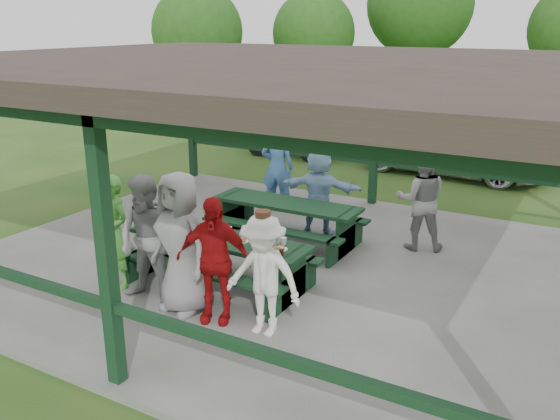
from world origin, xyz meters
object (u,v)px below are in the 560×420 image
Objects in this scene: picnic_table_near at (220,254)px; farm_trailer at (296,133)px; spectator_lblue at (319,191)px; contestant_green at (113,233)px; picnic_table_far at (286,217)px; contestant_grey_mid at (181,243)px; contestant_grey_left at (148,240)px; spectator_grey at (421,200)px; spectator_blue at (277,167)px; contestant_red at (214,260)px; contestant_white_fedora at (263,275)px; pickup_truck at (457,148)px.

farm_trailer reaches higher than picnic_table_near.
picnic_table_near is 2.75m from spectator_lblue.
picnic_table_far is at bearing 72.52° from contestant_green.
contestant_grey_mid is at bearing -89.38° from picnic_table_far.
contestant_grey_left is at bearing -0.81° from contestant_green.
spectator_grey reaches higher than contestant_green.
picnic_table_near is 1.44× the size of contestant_grey_mid.
spectator_lblue is 1.58m from spectator_blue.
spectator_lblue is at bearing -15.11° from spectator_grey.
spectator_blue is (-1.06, 3.54, 0.44)m from picnic_table_near.
farm_trailer is (-2.40, 5.33, -0.37)m from spectator_blue.
picnic_table_near is at bearing 55.66° from contestant_grey_left.
contestant_grey_left is 1.04× the size of spectator_grey.
contestant_green is at bearing 157.55° from contestant_red.
spectator_grey is at bearing 23.14° from picnic_table_far.
spectator_blue is at bearing 115.50° from contestant_white_fedora.
contestant_white_fedora is at bearing -18.08° from contestant_red.
contestant_white_fedora is at bearing -63.96° from farm_trailer.
farm_trailer is (-4.03, 9.80, -0.29)m from contestant_red.
contestant_grey_mid reaches higher than contestant_green.
spectator_blue reaches higher than pickup_truck.
picnic_table_far is 2.32m from spectator_grey.
spectator_blue reaches higher than picnic_table_near.
farm_trailer reaches higher than picnic_table_far.
contestant_green is 4.36m from spectator_blue.
picnic_table_near is 1.04m from contestant_grey_mid.
spectator_grey is (2.64, 3.82, -0.03)m from contestant_grey_left.
spectator_lblue is 0.43× the size of farm_trailer.
picnic_table_far is (0.01, 2.00, -0.00)m from picnic_table_near.
picnic_table_far is 1.43× the size of spectator_blue.
pickup_truck is at bearing 82.51° from contestant_green.
spectator_blue is 0.49× the size of farm_trailer.
contestant_grey_mid is at bearing 160.38° from contestant_red.
contestant_grey_left is 10.04m from pickup_truck.
pickup_truck is at bearing 79.71° from picnic_table_far.
spectator_lblue is at bearing 134.22° from spectator_blue.
contestant_grey_mid is 4.35m from spectator_grey.
contestant_green is 10.09m from pickup_truck.
contestant_green reaches higher than picnic_table_near.
contestant_white_fedora reaches higher than pickup_truck.
contestant_grey_left is 1.12× the size of spectator_lblue.
contestant_red is at bearing -58.50° from picnic_table_near.
contestant_red is at bearing 3.66° from contestant_green.
spectator_lblue reaches higher than picnic_table_near.
pickup_truck is (2.55, 9.76, -0.27)m from contestant_green.
contestant_green is 0.35× the size of pickup_truck.
spectator_lblue reaches higher than picnic_table_far.
contestant_grey_left reaches higher than picnic_table_near.
contestant_red is 10.60m from farm_trailer.
picnic_table_far is at bearing 110.27° from spectator_blue.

